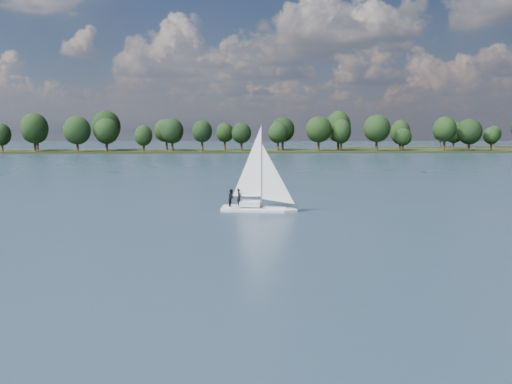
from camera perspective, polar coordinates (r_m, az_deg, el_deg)
ground at (r=120.56m, az=-0.36°, el=2.15°), size 700.00×700.00×0.00m
far_shore at (r=232.37m, az=-1.51°, el=4.06°), size 660.00×40.00×1.50m
sailboat at (r=59.30m, az=-0.16°, el=0.59°), size 7.46×3.43×9.48m
treeline at (r=228.57m, az=-4.04°, el=6.05°), size 563.41×73.64×18.79m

